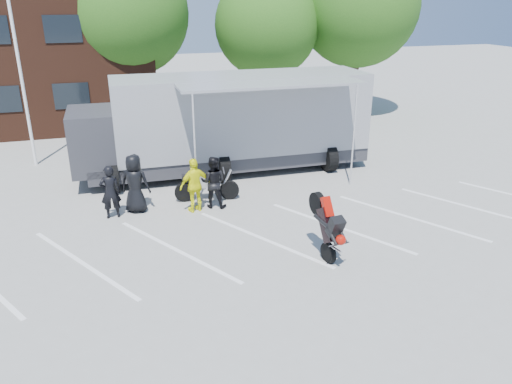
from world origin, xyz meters
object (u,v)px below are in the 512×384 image
spectator_leather_a (135,183)px  flagpole (22,34)px  tree_mid (267,25)px  stunt_bike_rider (316,251)px  tree_left (127,14)px  transporter_truck (230,171)px  tree_right (359,6)px  spectator_leather_b (110,192)px  parked_motorcycle (207,200)px  spectator_hivis (195,185)px  spectator_leather_c (213,182)px

spectator_leather_a → flagpole: bearing=-37.1°
tree_mid → stunt_bike_rider: size_ratio=4.12×
tree_left → spectator_leather_a: size_ratio=4.62×
transporter_truck → stunt_bike_rider: transporter_truck is taller
tree_left → tree_right: bearing=-7.1°
tree_right → spectator_leather_b: (-13.73, -10.78, -5.04)m
tree_mid → flagpole: bearing=-156.0°
parked_motorcycle → spectator_hivis: spectator_hivis is taller
tree_mid → spectator_leather_a: size_ratio=4.11×
transporter_truck → spectator_leather_b: bearing=-144.0°
tree_left → spectator_leather_b: 13.27m
parked_motorcycle → spectator_hivis: bearing=155.4°
flagpole → spectator_leather_b: size_ratio=4.78×
stunt_bike_rider → transporter_truck: bearing=88.0°
tree_mid → spectator_hivis: tree_mid is taller
spectator_leather_c → spectator_hivis: spectator_hivis is taller
spectator_leather_a → spectator_leather_c: size_ratio=1.10×
flagpole → parked_motorcycle: bearing=-46.0°
tree_left → spectator_leather_b: tree_left is taller
tree_left → parked_motorcycle: (1.34, -11.78, -5.57)m
flagpole → tree_mid: (11.24, 5.00, -0.11)m
flagpole → stunt_bike_rider: 13.69m
transporter_truck → flagpole: bearing=157.5°
flagpole → transporter_truck: (7.09, -3.06, -5.05)m
tree_right → spectator_leather_c: tree_right is taller
stunt_bike_rider → tree_right: bearing=53.3°
transporter_truck → spectator_leather_c: size_ratio=6.83×
flagpole → tree_left: (4.24, 6.00, 0.51)m
tree_left → transporter_truck: size_ratio=0.75×
spectator_hivis → parked_motorcycle: bearing=-140.1°
parked_motorcycle → stunt_bike_rider: (2.03, -4.42, 0.00)m
flagpole → spectator_leather_b: flagpole is taller
transporter_truck → spectator_leather_b: transporter_truck is taller
tree_right → tree_left: bearing=172.9°
transporter_truck → spectator_leather_a: (-3.81, -2.96, 0.93)m
tree_left → transporter_truck: tree_left is taller
tree_left → flagpole: bearing=-125.3°
spectator_leather_c → spectator_hivis: (-0.62, -0.17, 0.02)m
stunt_bike_rider → spectator_leather_b: spectator_leather_b is taller
tree_right → spectator_leather_b: tree_right is taller
tree_right → spectator_hivis: (-11.19, -11.06, -5.01)m
parked_motorcycle → spectator_leather_b: size_ratio=1.31×
spectator_leather_c → parked_motorcycle: bearing=-58.4°
tree_left → spectator_leather_c: size_ratio=5.10×
tree_mid → parked_motorcycle: 13.14m
spectator_leather_b → spectator_hivis: spectator_hivis is taller
tree_right → tree_mid: bearing=174.3°
flagpole → tree_mid: bearing=24.0°
tree_left → tree_mid: tree_left is taller
spectator_leather_b → spectator_leather_c: spectator_leather_c is taller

